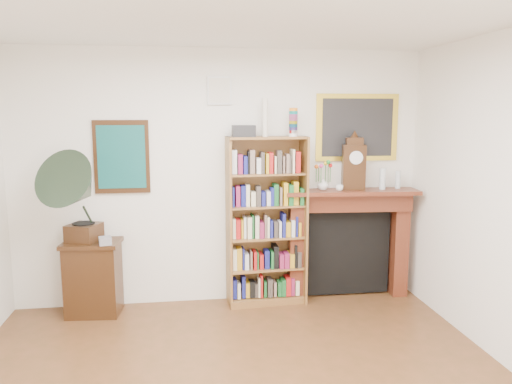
# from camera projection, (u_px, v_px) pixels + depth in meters

# --- Properties ---
(room) EXTENTS (4.51, 5.01, 2.81)m
(room) POSITION_uv_depth(u_px,v_px,m) (249.00, 231.00, 3.07)
(room) COLOR #513518
(room) RESTS_ON ground
(teal_poster) EXTENTS (0.58, 0.04, 0.78)m
(teal_poster) POSITION_uv_depth(u_px,v_px,m) (122.00, 157.00, 5.31)
(teal_poster) COLOR black
(teal_poster) RESTS_ON back_wall
(small_picture) EXTENTS (0.26, 0.04, 0.30)m
(small_picture) POSITION_uv_depth(u_px,v_px,m) (219.00, 91.00, 5.34)
(small_picture) COLOR white
(small_picture) RESTS_ON back_wall
(gilt_painting) EXTENTS (0.95, 0.04, 0.75)m
(gilt_painting) POSITION_uv_depth(u_px,v_px,m) (357.00, 128.00, 5.62)
(gilt_painting) COLOR gold
(gilt_painting) RESTS_ON back_wall
(bookshelf) EXTENTS (0.88, 0.37, 2.15)m
(bookshelf) POSITION_uv_depth(u_px,v_px,m) (267.00, 212.00, 5.47)
(bookshelf) COLOR brown
(bookshelf) RESTS_ON floor
(side_cabinet) EXTENTS (0.61, 0.47, 0.79)m
(side_cabinet) POSITION_uv_depth(u_px,v_px,m) (93.00, 278.00, 5.26)
(side_cabinet) COLOR black
(side_cabinet) RESTS_ON floor
(fireplace) EXTENTS (1.52, 0.45, 1.26)m
(fireplace) POSITION_uv_depth(u_px,v_px,m) (348.00, 233.00, 5.71)
(fireplace) COLOR #4B1F11
(fireplace) RESTS_ON floor
(gramophone) EXTENTS (0.82, 0.91, 0.98)m
(gramophone) POSITION_uv_depth(u_px,v_px,m) (78.00, 191.00, 4.95)
(gramophone) COLOR black
(gramophone) RESTS_ON side_cabinet
(cd_stack) EXTENTS (0.15, 0.15, 0.08)m
(cd_stack) POSITION_uv_depth(u_px,v_px,m) (105.00, 241.00, 5.06)
(cd_stack) COLOR #A5A4B0
(cd_stack) RESTS_ON side_cabinet
(mantel_clock) EXTENTS (0.27, 0.18, 0.58)m
(mantel_clock) POSITION_uv_depth(u_px,v_px,m) (354.00, 165.00, 5.55)
(mantel_clock) COLOR black
(mantel_clock) RESTS_ON fireplace
(flower_vase) EXTENTS (0.15, 0.15, 0.13)m
(flower_vase) POSITION_uv_depth(u_px,v_px,m) (323.00, 184.00, 5.54)
(flower_vase) COLOR silver
(flower_vase) RESTS_ON fireplace
(teacup) EXTENTS (0.10, 0.10, 0.07)m
(teacup) POSITION_uv_depth(u_px,v_px,m) (339.00, 188.00, 5.49)
(teacup) COLOR white
(teacup) RESTS_ON fireplace
(bottle_left) EXTENTS (0.07, 0.07, 0.24)m
(bottle_left) POSITION_uv_depth(u_px,v_px,m) (383.00, 179.00, 5.59)
(bottle_left) COLOR silver
(bottle_left) RESTS_ON fireplace
(bottle_right) EXTENTS (0.06, 0.06, 0.20)m
(bottle_right) POSITION_uv_depth(u_px,v_px,m) (398.00, 180.00, 5.66)
(bottle_right) COLOR silver
(bottle_right) RESTS_ON fireplace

